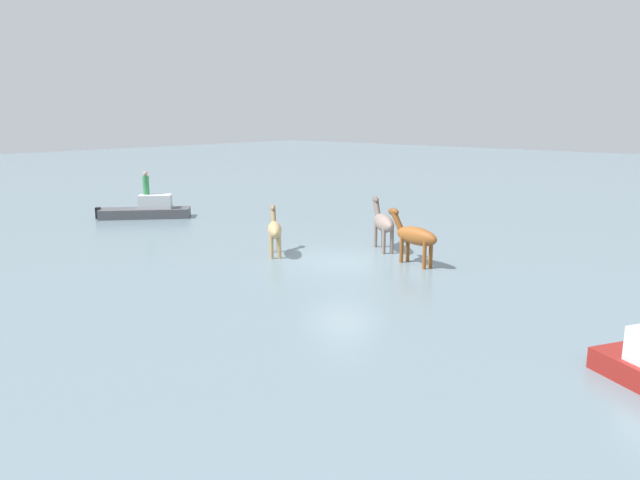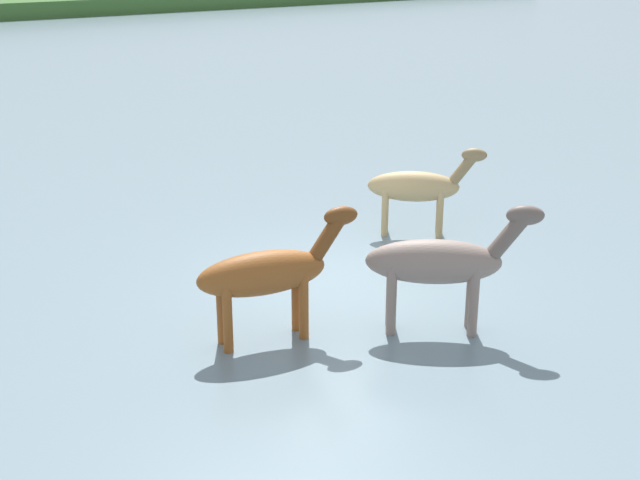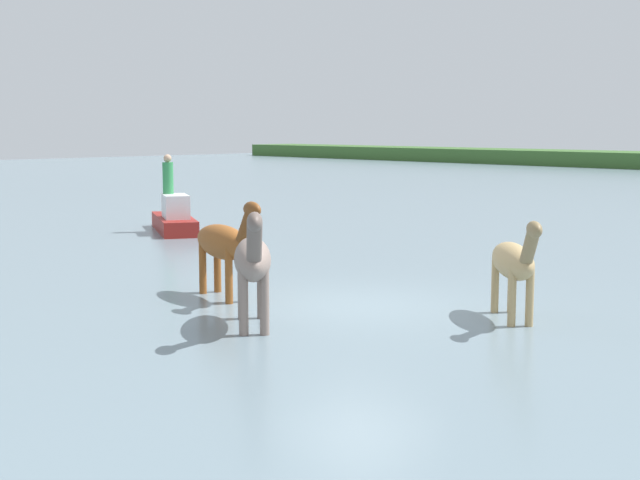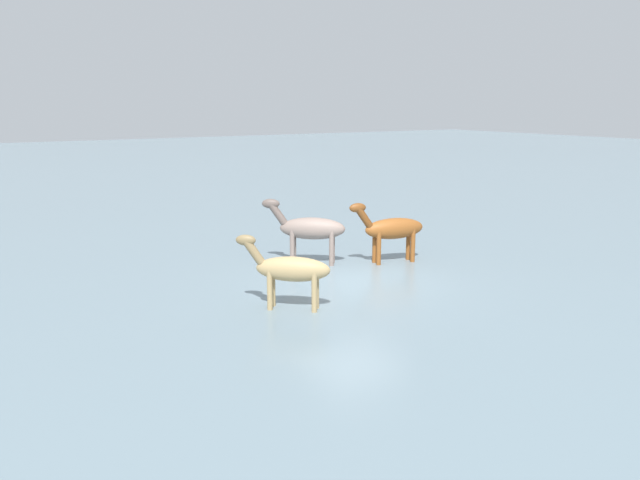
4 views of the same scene
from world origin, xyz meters
TOP-DOWN VIEW (x-y plane):
  - ground_plane at (0.00, 0.00)m, footprint 141.46×141.46m
  - horse_mid_herd at (-0.02, -2.44)m, footprint 2.23×1.88m
  - horse_lead at (2.57, 0.97)m, footprint 1.94×1.76m
  - horse_dark_mare at (-2.23, -1.26)m, footprint 2.45×0.97m
  - boat_motor_center at (-11.51, 4.13)m, footprint 3.68×2.61m
  - person_helmsman_aft at (-11.65, 4.02)m, footprint 0.32×0.32m

SIDE VIEW (x-z plane):
  - ground_plane at x=0.00m, z-range 0.00..0.00m
  - boat_motor_center at x=-11.51m, z-range -0.35..0.95m
  - horse_lead at x=2.57m, z-range 0.09..1.86m
  - horse_dark_mare at x=-2.23m, z-range 0.10..1.99m
  - horse_mid_herd at x=-0.02m, z-range 0.10..2.07m
  - person_helmsman_aft at x=-11.65m, z-range 1.11..2.30m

